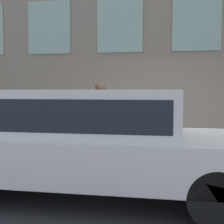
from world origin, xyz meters
name	(u,v)px	position (x,y,z in m)	size (l,w,h in m)	color
ground_plane	(151,172)	(0.00, 0.00, 0.00)	(80.00, 80.00, 0.00)	#2D2D30
sidewalk	(154,153)	(1.48, 0.00, 0.06)	(2.95, 60.00, 0.13)	#B2ADA3
fire_hydrant	(124,137)	(0.67, 0.58, 0.54)	(0.35, 0.46, 0.80)	gold
person	(101,110)	(1.18, 1.19, 1.05)	(0.37, 0.25, 1.54)	#726651
parked_car_white_near	(87,137)	(-1.41, 0.83, 0.84)	(1.80, 5.30, 1.51)	black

